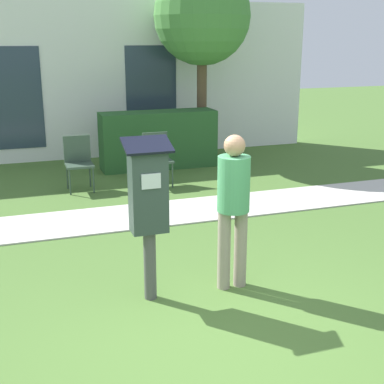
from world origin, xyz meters
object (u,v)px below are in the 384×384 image
at_px(parking_meter, 148,199).
at_px(outdoor_chair_middle, 157,155).
at_px(person_standing, 233,200).
at_px(outdoor_chair_left, 78,159).

xyz_separation_m(parking_meter, outdoor_chair_middle, (1.19, 4.05, -0.49)).
relative_size(person_standing, outdoor_chair_left, 1.76).
bearing_deg(person_standing, outdoor_chair_left, 105.61).
bearing_deg(outdoor_chair_middle, person_standing, -99.95).
relative_size(parking_meter, outdoor_chair_left, 1.77).
relative_size(parking_meter, person_standing, 1.01).
bearing_deg(parking_meter, person_standing, -1.58).
distance_m(parking_meter, person_standing, 0.86).
bearing_deg(outdoor_chair_middle, outdoor_chair_left, 169.78).
bearing_deg(person_standing, outdoor_chair_middle, 87.71).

